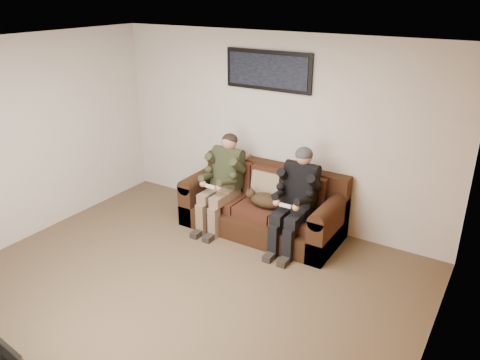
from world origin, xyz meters
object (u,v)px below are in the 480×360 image
Objects in this scene: person_right at (297,194)px; television at (3,357)px; sofa at (264,207)px; person_left at (223,177)px; cat at (265,200)px; framed_poster at (268,71)px.

person_right is 1.21× the size of television.
sofa is at bearing 96.47° from television.
person_left reaches higher than cat.
television is at bearing -81.16° from person_left.
person_right reaches higher than television.
framed_poster is at bearing 117.19° from sofa.
person_right is at bearing -1.26° from cat.
framed_poster is (0.35, 0.57, 1.38)m from person_left.
person_left is at bearing 105.20° from television.
person_right is 1.67m from framed_poster.
sofa is at bearing 162.04° from person_right.
television is at bearing -91.47° from cat.
framed_poster is (-0.75, 0.57, 1.38)m from person_right.
cat is at bearing 178.74° from person_right.
framed_poster reaches higher than person_right.
sofa is 3.80m from television.
person_right reaches higher than sofa.
sofa is 1.82m from framed_poster.
television is (-0.54, -3.60, -0.00)m from person_right.
sofa is 1.66× the size of person_right.
cat is at bearing -59.35° from sofa.
cat is 3.61m from television.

